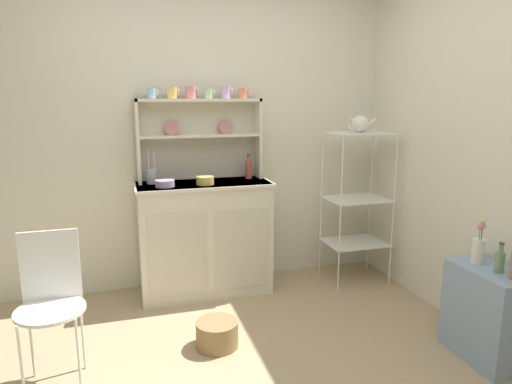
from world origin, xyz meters
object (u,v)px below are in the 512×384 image
side_shelf_blue (487,314)px  cup_sky_0 (152,93)px  utensil_jar (152,176)px  hutch_cabinet (205,237)px  hutch_shelf_unit (199,132)px  bowl_mixing_large (165,183)px  porcelain_teapot (360,124)px  flower_vase (478,248)px  jam_bottle (249,169)px  floor_basket (217,334)px  oil_bottle (500,261)px  wire_chair (51,294)px  bakers_rack (357,191)px

side_shelf_blue → cup_sky_0: size_ratio=7.13×
utensil_jar → hutch_cabinet: bearing=-11.4°
hutch_shelf_unit → bowl_mixing_large: hutch_shelf_unit is taller
porcelain_teapot → flower_vase: porcelain_teapot is taller
hutch_cabinet → jam_bottle: (0.39, 0.09, 0.52)m
porcelain_teapot → hutch_cabinet: bearing=174.0°
utensil_jar → flower_vase: 2.32m
floor_basket → flower_vase: 1.70m
floor_basket → oil_bottle: 1.74m
wire_chair → side_shelf_blue: bearing=-35.7°
cup_sky_0 → oil_bottle: bearing=-41.9°
hutch_cabinet → bowl_mixing_large: size_ratio=7.28×
side_shelf_blue → hutch_shelf_unit: bearing=132.0°
jam_bottle → wire_chair: bearing=-143.6°
wire_chair → floor_basket: bearing=-18.5°
cup_sky_0 → bowl_mixing_large: size_ratio=0.55×
side_shelf_blue → jam_bottle: jam_bottle is taller
cup_sky_0 → hutch_shelf_unit: bearing=6.5°
flower_vase → floor_basket: bearing=163.0°
utensil_jar → porcelain_teapot: 1.71m
cup_sky_0 → side_shelf_blue: bearing=-41.0°
bowl_mixing_large → porcelain_teapot: size_ratio=0.63×
flower_vase → wire_chair: bearing=171.4°
wire_chair → hutch_cabinet: bearing=18.7°
cup_sky_0 → flower_vase: (1.79, -1.44, -0.92)m
bakers_rack → jam_bottle: (-0.88, 0.22, 0.19)m
hutch_shelf_unit → side_shelf_blue: size_ratio=1.73×
utensil_jar → flower_vase: utensil_jar is taller
hutch_shelf_unit → floor_basket: (-0.09, -1.01, -1.19)m
hutch_shelf_unit → cup_sky_0: 0.47m
bakers_rack → floor_basket: bakers_rack is taller
floor_basket → bakers_rack: bearing=28.0°
side_shelf_blue → flower_vase: bearing=90.3°
porcelain_teapot → bowl_mixing_large: bearing=177.8°
jam_bottle → utensil_jar: 0.77m
hutch_shelf_unit → flower_vase: 2.15m
floor_basket → cup_sky_0: size_ratio=3.37×
jam_bottle → porcelain_teapot: size_ratio=0.87×
hutch_cabinet → flower_vase: bearing=-42.5°
hutch_shelf_unit → flower_vase: size_ratio=3.53×
jam_bottle → utensil_jar: utensil_jar is taller
bakers_rack → utensil_jar: bearing=172.7°
wire_chair → utensil_jar: 1.28m
hutch_cabinet → bowl_mixing_large: bearing=-166.5°
hutch_cabinet → porcelain_teapot: 1.55m
hutch_shelf_unit → floor_basket: size_ratio=3.66×
cup_sky_0 → porcelain_teapot: bearing=-9.0°
side_shelf_blue → porcelain_teapot: porcelain_teapot is taller
cup_sky_0 → flower_vase: 2.48m
wire_chair → oil_bottle: (2.45, -0.54, 0.12)m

